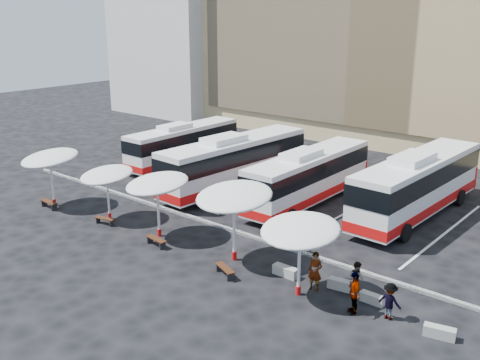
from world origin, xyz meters
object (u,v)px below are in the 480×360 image
Objects in this scene: conc_bench_0 at (285,271)px; conc_bench_3 at (440,332)px; passenger_1 at (356,278)px; passenger_0 at (315,271)px; sunshade_0 at (50,158)px; conc_bench_1 at (342,285)px; bus_3 at (418,183)px; wood_bench_0 at (49,203)px; sunshade_1 at (107,175)px; wood_bench_1 at (105,219)px; sunshade_4 at (300,230)px; bus_1 at (235,161)px; wood_bench_3 at (225,269)px; bus_2 at (309,175)px; bus_0 at (183,143)px; wood_bench_2 at (156,240)px; sunshade_3 at (234,197)px; passenger_3 at (390,301)px; conc_bench_2 at (372,299)px; passenger_2 at (354,293)px; sunshade_2 at (157,184)px.

conc_bench_0 is 1.06× the size of conc_bench_3.
passenger_0 is at bearing 45.45° from passenger_1.
sunshade_0 is 3.43× the size of conc_bench_1.
conc_bench_3 is (7.64, -0.44, -0.01)m from conc_bench_0.
sunshade_0 reaches higher than passenger_1.
wood_bench_0 is at bearing -141.91° from bus_3.
sunshade_1 reaches higher than wood_bench_1.
sunshade_4 is at bearing -120.98° from passenger_0.
passenger_1 is (15.56, 1.91, 0.49)m from wood_bench_1.
bus_1 reaches higher than wood_bench_1.
conc_bench_3 is at bearing -11.22° from conc_bench_1.
sunshade_0 is 2.91× the size of wood_bench_3.
sunshade_1 is 2.64m from wood_bench_1.
passenger_1 is at bearing -27.23° from bus_1.
bus_2 reaches higher than passenger_0.
bus_0 is 2.54× the size of sunshade_0.
wood_bench_2 is 1.16× the size of conc_bench_0.
sunshade_0 is 10.36m from wood_bench_2.
sunshade_3 is 8.95m from passenger_3.
conc_bench_3 is at bearing -13.08° from conc_bench_2.
conc_bench_0 is 0.69× the size of passenger_2.
sunshade_2 is 11.46m from conc_bench_1.
sunshade_0 is 23.01m from passenger_3.
sunshade_1 is 16.88m from passenger_2.
bus_2 is at bearing 71.60° from sunshade_2.
bus_1 is at bearing -9.45° from passenger_1.
sunshade_3 is at bearing -46.65° from bus_1.
bus_3 is 2.85× the size of sunshade_2.
conc_bench_0 is at bearing 3.55° from sunshade_3.
wood_bench_3 is 6.96m from conc_bench_2.
passenger_1 is at bearing 156.11° from passenger_2.
passenger_1 is (3.47, 0.50, 0.56)m from conc_bench_0.
passenger_1 is (16.11, 1.14, -1.98)m from sunshade_1.
bus_1 is at bearing 140.81° from sunshade_4.
bus_0 is 18.87m from sunshade_3.
passenger_3 is (23.60, -11.51, -0.97)m from bus_0.
bus_1 is 3.12× the size of sunshade_3.
wood_bench_0 reaches higher than wood_bench_1.
wood_bench_2 is 11.93m from conc_bench_2.
conc_bench_1 is (2.74, 0.53, -0.01)m from conc_bench_0.
conc_bench_0 is at bearing -95.23° from bus_3.
conc_bench_1 is at bearing -50.38° from bus_2.
sunshade_2 is (-3.34, -10.04, 1.19)m from bus_2.
wood_bench_1 is 0.86× the size of passenger_3.
passenger_3 reaches higher than wood_bench_1.
sunshade_0 is 21.06m from passenger_1.
bus_0 is 9.02× the size of conc_bench_3.
wood_bench_1 is 0.93× the size of wood_bench_3.
bus_3 is (12.00, 3.05, 0.05)m from bus_1.
conc_bench_0 is 5.55m from passenger_3.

